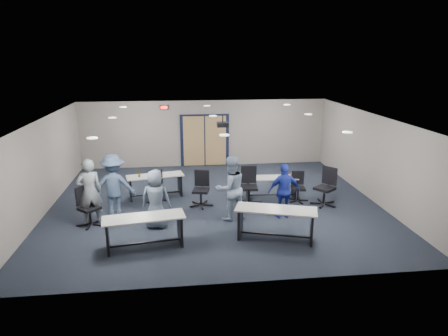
{
  "coord_description": "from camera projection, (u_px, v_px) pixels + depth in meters",
  "views": [
    {
      "loc": [
        -1.07,
        -11.6,
        4.49
      ],
      "look_at": [
        0.25,
        -0.3,
        1.23
      ],
      "focal_mm": 32.0,
      "sensor_mm": 36.0,
      "label": 1
    }
  ],
  "objects": [
    {
      "name": "exit_sign",
      "position": [
        164.0,
        107.0,
        15.82
      ],
      "size": [
        0.32,
        0.07,
        0.18
      ],
      "color": "black",
      "rests_on": "back_wall"
    },
    {
      "name": "chair_back_d",
      "position": [
        298.0,
        187.0,
        12.51
      ],
      "size": [
        0.67,
        0.67,
        0.94
      ],
      "primitive_type": null,
      "rotation": [
        0.0,
        0.0,
        -0.14
      ],
      "color": "black",
      "rests_on": "floor"
    },
    {
      "name": "ceiling_projector",
      "position": [
        223.0,
        124.0,
        12.28
      ],
      "size": [
        0.35,
        0.32,
        0.37
      ],
      "color": "black",
      "rests_on": "ceiling"
    },
    {
      "name": "chair_back_a",
      "position": [
        156.0,
        186.0,
        12.51
      ],
      "size": [
        0.65,
        0.65,
        0.98
      ],
      "primitive_type": null,
      "rotation": [
        0.0,
        0.0,
        -0.06
      ],
      "color": "black",
      "rests_on": "floor"
    },
    {
      "name": "person_plaid",
      "position": [
        156.0,
        199.0,
        10.55
      ],
      "size": [
        0.85,
        0.63,
        1.6
      ],
      "primitive_type": "imported",
      "rotation": [
        0.0,
        0.0,
        2.98
      ],
      "color": "slate",
      "rests_on": "floor"
    },
    {
      "name": "front_wall",
      "position": [
        236.0,
        222.0,
        7.76
      ],
      "size": [
        10.0,
        0.04,
        2.7
      ],
      "primitive_type": "cube",
      "color": "gray",
      "rests_on": "floor"
    },
    {
      "name": "ceiling",
      "position": [
        214.0,
        117.0,
        11.69
      ],
      "size": [
        10.0,
        9.0,
        0.04
      ],
      "primitive_type": "cube",
      "color": "silver",
      "rests_on": "back_wall"
    },
    {
      "name": "table_back_left",
      "position": [
        155.0,
        182.0,
        12.9
      ],
      "size": [
        1.89,
        0.94,
        1.0
      ],
      "rotation": [
        0.0,
        0.0,
        0.2
      ],
      "color": "#AEACA4",
      "rests_on": "floor"
    },
    {
      "name": "person_back",
      "position": [
        114.0,
        186.0,
        11.23
      ],
      "size": [
        1.19,
        0.7,
        1.83
      ],
      "primitive_type": "imported",
      "rotation": [
        0.0,
        0.0,
        3.13
      ],
      "color": "#3F5472",
      "rests_on": "floor"
    },
    {
      "name": "back_wall",
      "position": [
        205.0,
        134.0,
        16.36
      ],
      "size": [
        10.0,
        0.04,
        2.7
      ],
      "primitive_type": "cube",
      "color": "gray",
      "rests_on": "floor"
    },
    {
      "name": "chair_loose_left",
      "position": [
        89.0,
        207.0,
        10.72
      ],
      "size": [
        0.95,
        0.95,
        1.07
      ],
      "primitive_type": null,
      "rotation": [
        0.0,
        0.0,
        0.83
      ],
      "color": "black",
      "rests_on": "floor"
    },
    {
      "name": "table_front_right",
      "position": [
        276.0,
        218.0,
        9.92
      ],
      "size": [
        2.1,
        1.24,
        0.81
      ],
      "rotation": [
        0.0,
        0.0,
        -0.31
      ],
      "color": "#AEACA4",
      "rests_on": "floor"
    },
    {
      "name": "table_front_left",
      "position": [
        144.0,
        226.0,
        9.51
      ],
      "size": [
        2.0,
        0.93,
        0.78
      ],
      "rotation": [
        0.0,
        0.0,
        0.15
      ],
      "color": "#AEACA4",
      "rests_on": "floor"
    },
    {
      "name": "chair_back_c",
      "position": [
        249.0,
        186.0,
        12.29
      ],
      "size": [
        0.79,
        0.79,
        1.15
      ],
      "primitive_type": null,
      "rotation": [
        0.0,
        0.0,
        -0.1
      ],
      "color": "black",
      "rests_on": "floor"
    },
    {
      "name": "ceiling_can_lights",
      "position": [
        214.0,
        117.0,
        11.93
      ],
      "size": [
        6.24,
        5.74,
        0.02
      ],
      "primitive_type": null,
      "color": "silver",
      "rests_on": "ceiling"
    },
    {
      "name": "person_gray",
      "position": [
        90.0,
        192.0,
        10.76
      ],
      "size": [
        0.77,
        0.63,
        1.83
      ],
      "primitive_type": "imported",
      "rotation": [
        0.0,
        0.0,
        3.48
      ],
      "color": "gray",
      "rests_on": "floor"
    },
    {
      "name": "chair_loose_right",
      "position": [
        325.0,
        187.0,
        12.17
      ],
      "size": [
        1.03,
        1.03,
        1.17
      ],
      "primitive_type": null,
      "rotation": [
        0.0,
        0.0,
        -0.9
      ],
      "color": "black",
      "rests_on": "floor"
    },
    {
      "name": "table_back_right",
      "position": [
        271.0,
        184.0,
        12.85
      ],
      "size": [
        1.72,
        0.65,
        0.8
      ],
      "rotation": [
        0.0,
        0.0,
        -0.05
      ],
      "color": "#AEACA4",
      "rests_on": "floor"
    },
    {
      "name": "left_wall",
      "position": [
        42.0,
        167.0,
        11.5
      ],
      "size": [
        0.04,
        9.0,
        2.7
      ],
      "primitive_type": "cube",
      "color": "gray",
      "rests_on": "floor"
    },
    {
      "name": "person_navy",
      "position": [
        284.0,
        191.0,
        11.2
      ],
      "size": [
        0.94,
        0.43,
        1.58
      ],
      "primitive_type": "imported",
      "rotation": [
        0.0,
        0.0,
        3.19
      ],
      "color": "#1C2B9A",
      "rests_on": "floor"
    },
    {
      "name": "floor",
      "position": [
        215.0,
        204.0,
        12.43
      ],
      "size": [
        10.0,
        10.0,
        0.0
      ],
      "primitive_type": "plane",
      "color": "black",
      "rests_on": "ground"
    },
    {
      "name": "double_door",
      "position": [
        205.0,
        141.0,
        16.4
      ],
      "size": [
        2.0,
        0.07,
        2.2
      ],
      "color": "black",
      "rests_on": "back_wall"
    },
    {
      "name": "right_wall",
      "position": [
        372.0,
        157.0,
        12.61
      ],
      "size": [
        0.04,
        9.0,
        2.7
      ],
      "primitive_type": "cube",
      "color": "gray",
      "rests_on": "floor"
    },
    {
      "name": "chair_back_b",
      "position": [
        201.0,
        189.0,
        12.11
      ],
      "size": [
        0.82,
        0.82,
        1.08
      ],
      "primitive_type": null,
      "rotation": [
        0.0,
        0.0,
        -0.24
      ],
      "color": "black",
      "rests_on": "floor"
    },
    {
      "name": "person_lightblue",
      "position": [
        231.0,
        188.0,
        11.03
      ],
      "size": [
        1.07,
        0.95,
        1.83
      ],
      "primitive_type": "imported",
      "rotation": [
        0.0,
        0.0,
        3.48
      ],
      "color": "#95ABC6",
      "rests_on": "floor"
    }
  ]
}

